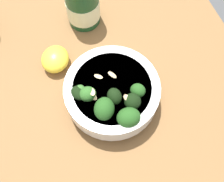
% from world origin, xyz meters
% --- Properties ---
extents(ground_plane, '(0.69, 0.69, 0.05)m').
position_xyz_m(ground_plane, '(0.00, 0.00, -0.02)').
color(ground_plane, brown).
extents(bowl_of_broccoli, '(0.18, 0.18, 0.09)m').
position_xyz_m(bowl_of_broccoli, '(0.04, -0.06, 0.04)').
color(bowl_of_broccoli, white).
rests_on(bowl_of_broccoli, ground_plane).
extents(lemon_wedge, '(0.08, 0.08, 0.04)m').
position_xyz_m(lemon_wedge, '(-0.03, 0.06, 0.02)').
color(lemon_wedge, yellow).
rests_on(lemon_wedge, ground_plane).
extents(bottle_tall, '(0.07, 0.07, 0.13)m').
position_xyz_m(bottle_tall, '(0.06, 0.15, 0.05)').
color(bottle_tall, '#194723').
rests_on(bottle_tall, ground_plane).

